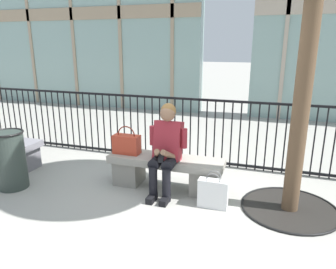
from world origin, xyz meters
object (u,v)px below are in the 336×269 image
stone_bench (166,170)px  shopping_bag (213,193)px  trash_can (11,159)px  handbag_on_bench (127,144)px  seated_person_with_phone (166,147)px

stone_bench → shopping_bag: bearing=-25.1°
shopping_bag → trash_can: 2.79m
shopping_bag → handbag_on_bench: bearing=165.8°
stone_bench → trash_can: bearing=-161.8°
seated_person_with_phone → trash_can: size_ratio=1.49×
shopping_bag → seated_person_with_phone: bearing=162.7°
stone_bench → handbag_on_bench: handbag_on_bench is taller
handbag_on_bench → stone_bench: bearing=1.0°
handbag_on_bench → shopping_bag: handbag_on_bench is taller
stone_bench → shopping_bag: shopping_bag is taller
trash_can → stone_bench: bearing=18.2°
handbag_on_bench → shopping_bag: (1.31, -0.33, -0.40)m
stone_bench → trash_can: size_ratio=1.96×
handbag_on_bench → shopping_bag: 1.41m
seated_person_with_phone → trash_can: (-2.08, -0.54, -0.23)m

